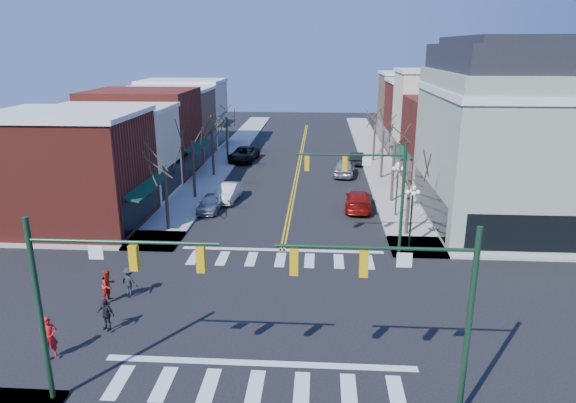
% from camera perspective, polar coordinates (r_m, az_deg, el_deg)
% --- Properties ---
extents(ground, '(160.00, 160.00, 0.00)m').
position_cam_1_polar(ground, '(26.28, -1.94, -11.86)').
color(ground, black).
rests_on(ground, ground).
extents(sidewalk_left, '(3.50, 70.00, 0.15)m').
position_cam_1_polar(sidewalk_left, '(46.08, -10.41, 0.78)').
color(sidewalk_left, '#9E9B93').
rests_on(sidewalk_left, ground).
extents(sidewalk_right, '(3.50, 70.00, 0.15)m').
position_cam_1_polar(sidewalk_right, '(45.18, 11.67, 0.39)').
color(sidewalk_right, '#9E9B93').
rests_on(sidewalk_right, ground).
extents(bldg_left_brick_a, '(10.00, 8.50, 8.00)m').
position_cam_1_polar(bldg_left_brick_a, '(39.94, -23.01, 3.04)').
color(bldg_left_brick_a, maroon).
rests_on(bldg_left_brick_a, ground).
extents(bldg_left_stucco_a, '(10.00, 7.00, 7.50)m').
position_cam_1_polar(bldg_left_stucco_a, '(46.87, -18.86, 5.05)').
color(bldg_left_stucco_a, beige).
rests_on(bldg_left_stucco_a, ground).
extents(bldg_left_brick_b, '(10.00, 9.00, 8.50)m').
position_cam_1_polar(bldg_left_brick_b, '(54.14, -15.76, 7.35)').
color(bldg_left_brick_b, maroon).
rests_on(bldg_left_brick_b, ground).
extents(bldg_left_tan, '(10.00, 7.50, 7.80)m').
position_cam_1_polar(bldg_left_tan, '(61.95, -13.25, 8.34)').
color(bldg_left_tan, '#8D684E').
rests_on(bldg_left_tan, ground).
extents(bldg_left_stucco_b, '(10.00, 8.00, 8.20)m').
position_cam_1_polar(bldg_left_stucco_b, '(69.31, -11.44, 9.48)').
color(bldg_left_stucco_b, beige).
rests_on(bldg_left_stucco_b, ground).
extents(bldg_right_brick_a, '(10.00, 8.50, 8.00)m').
position_cam_1_polar(bldg_right_brick_a, '(51.15, 18.63, 6.29)').
color(bldg_right_brick_a, maroon).
rests_on(bldg_right_brick_a, ground).
extents(bldg_right_stucco, '(10.00, 7.00, 10.00)m').
position_cam_1_polar(bldg_right_stucco, '(58.44, 16.84, 8.67)').
color(bldg_right_stucco, beige).
rests_on(bldg_right_stucco, ground).
extents(bldg_right_brick_b, '(10.00, 8.00, 8.50)m').
position_cam_1_polar(bldg_right_brick_b, '(65.80, 15.36, 8.97)').
color(bldg_right_brick_b, maroon).
rests_on(bldg_right_brick_b, ground).
extents(bldg_right_tan, '(10.00, 8.00, 9.00)m').
position_cam_1_polar(bldg_right_tan, '(73.57, 14.17, 10.03)').
color(bldg_right_tan, '#8D684E').
rests_on(bldg_right_tan, ground).
extents(victorian_corner, '(12.25, 14.25, 13.30)m').
position_cam_1_polar(victorian_corner, '(40.45, 24.29, 6.91)').
color(victorian_corner, '#95A28C').
rests_on(victorian_corner, ground).
extents(traffic_mast_near_left, '(6.60, 0.28, 7.20)m').
position_cam_1_polar(traffic_mast_near_left, '(19.13, -21.34, -8.83)').
color(traffic_mast_near_left, '#14331E').
rests_on(traffic_mast_near_left, ground).
extents(traffic_mast_near_right, '(6.60, 0.28, 7.20)m').
position_cam_1_polar(traffic_mast_near_right, '(17.72, 13.89, -10.21)').
color(traffic_mast_near_right, '#14331E').
rests_on(traffic_mast_near_right, ground).
extents(traffic_mast_far_right, '(6.60, 0.28, 7.20)m').
position_cam_1_polar(traffic_mast_far_right, '(31.50, 9.39, 2.09)').
color(traffic_mast_far_right, '#14331E').
rests_on(traffic_mast_far_right, ground).
extents(lamppost_corner, '(0.36, 0.36, 4.33)m').
position_cam_1_polar(lamppost_corner, '(33.40, 13.60, -0.44)').
color(lamppost_corner, '#14331E').
rests_on(lamppost_corner, ground).
extents(lamppost_midblock, '(0.36, 0.36, 4.33)m').
position_cam_1_polar(lamppost_midblock, '(39.57, 12.07, 2.36)').
color(lamppost_midblock, '#14331E').
rests_on(lamppost_midblock, ground).
extents(tree_left_a, '(0.24, 0.24, 4.76)m').
position_cam_1_polar(tree_left_a, '(37.03, -13.35, 0.34)').
color(tree_left_a, '#382B21').
rests_on(tree_left_a, ground).
extents(tree_left_b, '(0.24, 0.24, 5.04)m').
position_cam_1_polar(tree_left_b, '(44.44, -10.44, 3.45)').
color(tree_left_b, '#382B21').
rests_on(tree_left_b, ground).
extents(tree_left_c, '(0.24, 0.24, 4.55)m').
position_cam_1_polar(tree_left_c, '(52.11, -8.34, 5.24)').
color(tree_left_c, '#382B21').
rests_on(tree_left_c, ground).
extents(tree_left_d, '(0.24, 0.24, 4.90)m').
position_cam_1_polar(tree_left_d, '(59.79, -6.79, 6.96)').
color(tree_left_d, '#382B21').
rests_on(tree_left_d, ground).
extents(tree_right_a, '(0.24, 0.24, 4.62)m').
position_cam_1_polar(tree_right_a, '(35.97, 13.20, -0.25)').
color(tree_right_a, '#382B21').
rests_on(tree_right_a, ground).
extents(tree_right_b, '(0.24, 0.24, 5.18)m').
position_cam_1_polar(tree_right_b, '(43.53, 11.58, 3.20)').
color(tree_right_b, '#382B21').
rests_on(tree_right_b, ground).
extents(tree_right_c, '(0.24, 0.24, 4.83)m').
position_cam_1_polar(tree_right_c, '(51.32, 10.41, 5.12)').
color(tree_right_c, '#382B21').
rests_on(tree_right_c, ground).
extents(tree_right_d, '(0.24, 0.24, 4.97)m').
position_cam_1_polar(tree_right_d, '(59.12, 9.56, 6.77)').
color(tree_right_d, '#382B21').
rests_on(tree_right_d, ground).
extents(car_left_near, '(1.75, 4.00, 1.34)m').
position_cam_1_polar(car_left_near, '(41.25, -8.62, -0.17)').
color(car_left_near, '#ACACB0').
rests_on(car_left_near, ground).
extents(car_left_mid, '(1.97, 4.59, 1.47)m').
position_cam_1_polar(car_left_mid, '(43.82, -6.70, 1.01)').
color(car_left_mid, silver).
rests_on(car_left_mid, ground).
extents(car_left_far, '(3.22, 6.06, 1.62)m').
position_cam_1_polar(car_left_far, '(59.06, -4.94, 5.27)').
color(car_left_far, black).
rests_on(car_left_far, ground).
extents(car_right_near, '(2.56, 5.38, 1.51)m').
position_cam_1_polar(car_right_near, '(41.61, 7.85, 0.14)').
color(car_right_near, maroon).
rests_on(car_right_near, ground).
extents(car_right_mid, '(2.51, 5.14, 1.69)m').
position_cam_1_polar(car_right_mid, '(52.35, 6.28, 3.77)').
color(car_right_mid, '#AFAFB3').
rests_on(car_right_mid, ground).
extents(car_right_far, '(1.89, 4.31, 1.38)m').
position_cam_1_polar(car_right_far, '(57.77, 7.64, 4.80)').
color(car_right_far, black).
rests_on(car_right_far, ground).
extents(pedestrian_red_a, '(0.80, 0.70, 1.83)m').
position_cam_1_polar(pedestrian_red_a, '(24.12, -25.01, -13.51)').
color(pedestrian_red_a, red).
rests_on(pedestrian_red_a, sidewalk_left).
extents(pedestrian_red_b, '(0.93, 1.02, 1.70)m').
position_cam_1_polar(pedestrian_red_b, '(27.90, -19.34, -8.79)').
color(pedestrian_red_b, '#B52113').
rests_on(pedestrian_red_b, sidewalk_left).
extents(pedestrian_dark_a, '(0.96, 0.61, 1.52)m').
position_cam_1_polar(pedestrian_dark_a, '(25.37, -19.58, -11.71)').
color(pedestrian_dark_a, black).
rests_on(pedestrian_dark_a, sidewalk_left).
extents(pedestrian_dark_b, '(1.13, 0.91, 1.52)m').
position_cam_1_polar(pedestrian_dark_b, '(28.28, -17.21, -8.42)').
color(pedestrian_dark_b, black).
rests_on(pedestrian_dark_b, sidewalk_left).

